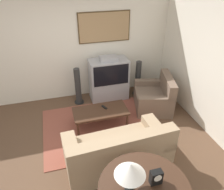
{
  "coord_description": "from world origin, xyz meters",
  "views": [
    {
      "loc": [
        -0.31,
        -3.07,
        3.13
      ],
      "look_at": [
        0.73,
        0.65,
        0.75
      ],
      "focal_mm": 35.0,
      "sensor_mm": 36.0,
      "label": 1
    }
  ],
  "objects_px": {
    "tv": "(109,79)",
    "mantel_clock": "(156,177)",
    "speaker_tower_right": "(138,79)",
    "table_lamp": "(130,170)",
    "speaker_tower_left": "(78,87)",
    "coffee_table": "(100,112)",
    "armchair": "(155,98)",
    "couch": "(118,152)"
  },
  "relations": [
    {
      "from": "armchair",
      "to": "speaker_tower_right",
      "type": "xyz_separation_m",
      "value": [
        -0.16,
        0.73,
        0.17
      ]
    },
    {
      "from": "couch",
      "to": "table_lamp",
      "type": "xyz_separation_m",
      "value": [
        -0.19,
        -1.05,
        0.82
      ]
    },
    {
      "from": "table_lamp",
      "to": "speaker_tower_right",
      "type": "height_order",
      "value": "table_lamp"
    },
    {
      "from": "table_lamp",
      "to": "speaker_tower_right",
      "type": "relative_size",
      "value": 0.46
    },
    {
      "from": "mantel_clock",
      "to": "speaker_tower_right",
      "type": "distance_m",
      "value": 3.45
    },
    {
      "from": "coffee_table",
      "to": "table_lamp",
      "type": "height_order",
      "value": "table_lamp"
    },
    {
      "from": "armchair",
      "to": "speaker_tower_left",
      "type": "xyz_separation_m",
      "value": [
        -1.76,
        0.73,
        0.17
      ]
    },
    {
      "from": "coffee_table",
      "to": "mantel_clock",
      "type": "distance_m",
      "value": 2.26
    },
    {
      "from": "couch",
      "to": "mantel_clock",
      "type": "xyz_separation_m",
      "value": [
        0.16,
        -1.05,
        0.57
      ]
    },
    {
      "from": "couch",
      "to": "speaker_tower_left",
      "type": "xyz_separation_m",
      "value": [
        -0.37,
        2.2,
        0.15
      ]
    },
    {
      "from": "speaker_tower_left",
      "to": "speaker_tower_right",
      "type": "xyz_separation_m",
      "value": [
        1.6,
        0.0,
        0.0
      ]
    },
    {
      "from": "speaker_tower_right",
      "to": "table_lamp",
      "type": "bearing_deg",
      "value": -113.56
    },
    {
      "from": "speaker_tower_left",
      "to": "mantel_clock",
      "type": "bearing_deg",
      "value": -80.78
    },
    {
      "from": "table_lamp",
      "to": "speaker_tower_left",
      "type": "relative_size",
      "value": 0.46
    },
    {
      "from": "speaker_tower_left",
      "to": "speaker_tower_right",
      "type": "bearing_deg",
      "value": 0.0
    },
    {
      "from": "tv",
      "to": "speaker_tower_right",
      "type": "xyz_separation_m",
      "value": [
        0.8,
        -0.02,
        -0.1
      ]
    },
    {
      "from": "couch",
      "to": "armchair",
      "type": "xyz_separation_m",
      "value": [
        1.39,
        1.47,
        -0.03
      ]
    },
    {
      "from": "armchair",
      "to": "coffee_table",
      "type": "xyz_separation_m",
      "value": [
        -1.43,
        -0.33,
        0.08
      ]
    },
    {
      "from": "tv",
      "to": "armchair",
      "type": "bearing_deg",
      "value": -37.73
    },
    {
      "from": "coffee_table",
      "to": "speaker_tower_right",
      "type": "distance_m",
      "value": 1.65
    },
    {
      "from": "couch",
      "to": "speaker_tower_right",
      "type": "height_order",
      "value": "speaker_tower_right"
    },
    {
      "from": "mantel_clock",
      "to": "tv",
      "type": "bearing_deg",
      "value": 85.26
    },
    {
      "from": "armchair",
      "to": "speaker_tower_right",
      "type": "height_order",
      "value": "speaker_tower_right"
    },
    {
      "from": "armchair",
      "to": "table_lamp",
      "type": "distance_m",
      "value": 3.1
    },
    {
      "from": "couch",
      "to": "mantel_clock",
      "type": "height_order",
      "value": "mantel_clock"
    },
    {
      "from": "coffee_table",
      "to": "table_lamp",
      "type": "relative_size",
      "value": 2.64
    },
    {
      "from": "couch",
      "to": "table_lamp",
      "type": "height_order",
      "value": "table_lamp"
    },
    {
      "from": "speaker_tower_left",
      "to": "speaker_tower_right",
      "type": "distance_m",
      "value": 1.6
    },
    {
      "from": "tv",
      "to": "coffee_table",
      "type": "relative_size",
      "value": 1.0
    },
    {
      "from": "coffee_table",
      "to": "table_lamp",
      "type": "xyz_separation_m",
      "value": [
        -0.15,
        -2.19,
        0.76
      ]
    },
    {
      "from": "coffee_table",
      "to": "mantel_clock",
      "type": "bearing_deg",
      "value": -84.78
    },
    {
      "from": "speaker_tower_right",
      "to": "couch",
      "type": "bearing_deg",
      "value": -119.12
    },
    {
      "from": "couch",
      "to": "table_lamp",
      "type": "bearing_deg",
      "value": 76.56
    },
    {
      "from": "tv",
      "to": "speaker_tower_left",
      "type": "distance_m",
      "value": 0.8
    },
    {
      "from": "coffee_table",
      "to": "speaker_tower_left",
      "type": "relative_size",
      "value": 1.22
    },
    {
      "from": "table_lamp",
      "to": "mantel_clock",
      "type": "relative_size",
      "value": 2.19
    },
    {
      "from": "tv",
      "to": "armchair",
      "type": "distance_m",
      "value": 1.25
    },
    {
      "from": "couch",
      "to": "armchair",
      "type": "height_order",
      "value": "couch"
    },
    {
      "from": "tv",
      "to": "mantel_clock",
      "type": "xyz_separation_m",
      "value": [
        -0.27,
        -3.27,
        0.33
      ]
    },
    {
      "from": "couch",
      "to": "speaker_tower_left",
      "type": "height_order",
      "value": "speaker_tower_left"
    },
    {
      "from": "speaker_tower_right",
      "to": "armchair",
      "type": "bearing_deg",
      "value": -77.29
    },
    {
      "from": "tv",
      "to": "speaker_tower_right",
      "type": "bearing_deg",
      "value": -1.34
    }
  ]
}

